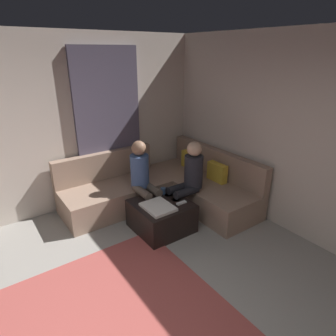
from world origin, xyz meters
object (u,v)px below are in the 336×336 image
(game_remote, at_px, (181,203))
(coffee_mug, at_px, (163,191))
(person_on_couch_side, at_px, (143,177))
(sectional_couch, at_px, (165,188))
(ottoman, at_px, (161,216))
(person_on_couch_back, at_px, (188,178))

(game_remote, bearing_deg, coffee_mug, -174.29)
(game_remote, bearing_deg, person_on_couch_side, -159.43)
(coffee_mug, relative_size, person_on_couch_side, 0.08)
(sectional_couch, distance_m, ottoman, 0.77)
(game_remote, relative_size, person_on_couch_side, 0.12)
(ottoman, xyz_separation_m, coffee_mug, (-0.22, 0.18, 0.26))
(ottoman, relative_size, person_on_couch_back, 0.63)
(coffee_mug, bearing_deg, sectional_couch, 142.73)
(game_remote, height_order, person_on_couch_side, person_on_couch_side)
(sectional_couch, height_order, person_on_couch_side, person_on_couch_side)
(person_on_couch_side, bearing_deg, person_on_couch_back, 143.56)
(sectional_couch, bearing_deg, person_on_couch_back, 5.72)
(sectional_couch, distance_m, coffee_mug, 0.52)
(sectional_couch, relative_size, coffee_mug, 26.84)
(ottoman, bearing_deg, person_on_couch_back, 95.74)
(ottoman, bearing_deg, sectional_couch, 141.98)
(sectional_couch, height_order, person_on_couch_back, person_on_couch_back)
(ottoman, height_order, coffee_mug, coffee_mug)
(person_on_couch_back, distance_m, person_on_couch_side, 0.68)
(person_on_couch_back, relative_size, person_on_couch_side, 1.00)
(coffee_mug, relative_size, game_remote, 0.63)
(person_on_couch_back, xyz_separation_m, person_on_couch_side, (-0.40, -0.54, 0.00))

